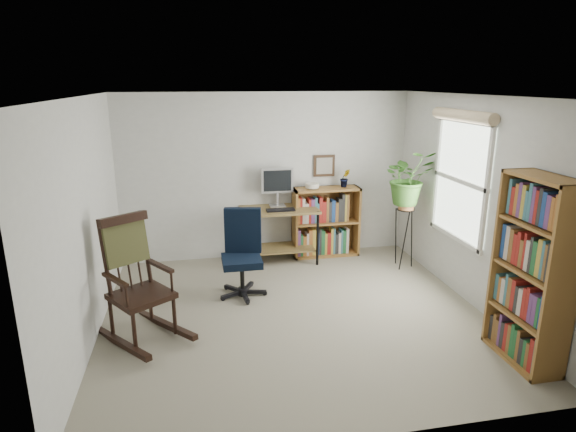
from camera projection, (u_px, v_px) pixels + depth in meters
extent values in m
cube|color=gray|center=(295.00, 315.00, 5.42)|extent=(4.20, 4.00, 0.00)
cube|color=silver|center=(296.00, 96.00, 4.77)|extent=(4.20, 4.00, 0.00)
cube|color=silver|center=(267.00, 177.00, 6.98)|extent=(4.20, 0.00, 2.40)
cube|color=silver|center=(357.00, 290.00, 3.21)|extent=(4.20, 0.00, 2.40)
cube|color=silver|center=(86.00, 223.00, 4.71)|extent=(0.00, 4.00, 2.40)
cube|color=silver|center=(475.00, 203.00, 5.49)|extent=(0.00, 4.00, 2.40)
cube|color=black|center=(281.00, 210.00, 6.72)|extent=(0.40, 0.15, 0.02)
imported|color=#396D26|center=(410.00, 151.00, 6.39)|extent=(1.69, 1.88, 1.47)
imported|color=#396D26|center=(345.00, 183.00, 7.07)|extent=(0.13, 0.24, 0.11)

